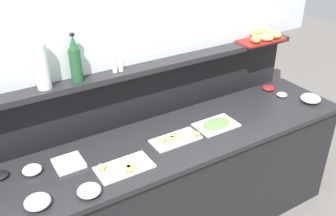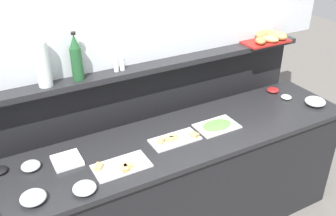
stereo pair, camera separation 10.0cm
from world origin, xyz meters
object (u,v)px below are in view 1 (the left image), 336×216
sandwich_platter_side (176,139)px  glass_bowl_extra (311,99)px  cold_cuts_platter (216,124)px  bread_basket (263,35)px  water_carafe (41,67)px  sandwich_platter_front (123,168)px  napkin_stack (69,163)px  condiment_bowl_dark (268,88)px  condiment_bowl_cream (282,95)px  pepper_shaker (121,65)px  wine_bottle_green (75,60)px  glass_bowl_large (89,191)px  condiment_bowl_red (1,175)px  glass_bowl_medium (38,202)px  glass_bowl_small (32,170)px  salt_shaker (115,66)px

sandwich_platter_side → glass_bowl_extra: 1.20m
cold_cuts_platter → glass_bowl_extra: size_ratio=1.89×
bread_basket → water_carafe: water_carafe is taller
sandwich_platter_front → cold_cuts_platter: size_ratio=1.14×
sandwich_platter_front → napkin_stack: (-0.26, 0.21, 0.00)m
sandwich_platter_front → condiment_bowl_dark: 1.54m
glass_bowl_extra → cold_cuts_platter: bearing=173.1°
condiment_bowl_cream → pepper_shaker: size_ratio=0.97×
wine_bottle_green → condiment_bowl_dark: bearing=-7.4°
glass_bowl_large → bread_basket: 1.96m
condiment_bowl_dark → cold_cuts_platter: bearing=-162.5°
glass_bowl_extra → water_carafe: (-1.88, 0.54, 0.49)m
condiment_bowl_cream → napkin_stack: 1.77m
sandwich_platter_side → condiment_bowl_red: (-1.06, 0.20, 0.01)m
condiment_bowl_dark → napkin_stack: 1.77m
cold_cuts_platter → condiment_bowl_cream: condiment_bowl_cream is taller
glass_bowl_medium → sandwich_platter_front: bearing=5.4°
glass_bowl_small → condiment_bowl_dark: (1.97, 0.09, -0.00)m
condiment_bowl_dark → napkin_stack: size_ratio=0.59×
glass_bowl_medium → condiment_bowl_cream: 2.04m
condiment_bowl_dark → pepper_shaker: size_ratio=1.15×
condiment_bowl_dark → bread_basket: (0.06, 0.19, 0.40)m
water_carafe → glass_bowl_small: bearing=-125.9°
glass_bowl_large → pepper_shaker: size_ratio=1.50×
glass_bowl_small → condiment_bowl_dark: glass_bowl_small is taller
cold_cuts_platter → condiment_bowl_dark: 0.76m
cold_cuts_platter → wine_bottle_green: (-0.82, 0.43, 0.51)m
glass_bowl_large → condiment_bowl_cream: 1.79m
bread_basket → glass_bowl_small: bearing=-172.2°
sandwich_platter_front → pepper_shaker: pepper_shaker is taller
salt_shaker → water_carafe: water_carafe is taller
glass_bowl_small → cold_cuts_platter: bearing=-6.5°
bread_basket → glass_bowl_medium: bearing=-164.6°
condiment_bowl_red → pepper_shaker: 1.01m
condiment_bowl_cream → condiment_bowl_dark: 0.15m
salt_shaker → glass_bowl_extra: bearing=-20.9°
napkin_stack → condiment_bowl_dark: bearing=4.0°
bread_basket → salt_shaker: bearing=179.3°
glass_bowl_small → condiment_bowl_dark: bearing=2.6°
glass_bowl_large → glass_bowl_medium: 0.27m
glass_bowl_small → glass_bowl_extra: glass_bowl_extra is taller
glass_bowl_medium → condiment_bowl_dark: glass_bowl_medium is taller
napkin_stack → pepper_shaker: 0.74m
condiment_bowl_red → glass_bowl_extra: bearing=-7.5°
pepper_shaker → glass_bowl_medium: bearing=-143.0°
napkin_stack → bread_basket: size_ratio=0.43×
sandwich_platter_side → wine_bottle_green: (-0.47, 0.44, 0.51)m
glass_bowl_large → water_carafe: size_ratio=0.45×
glass_bowl_large → salt_shaker: salt_shaker is taller
condiment_bowl_red → salt_shaker: salt_shaker is taller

